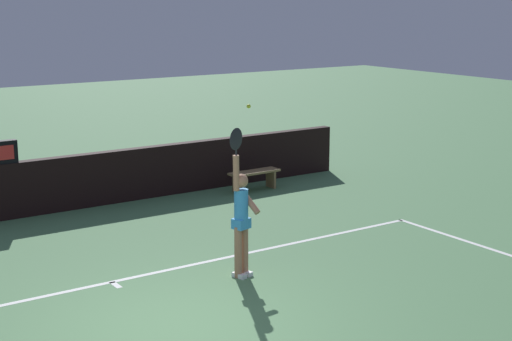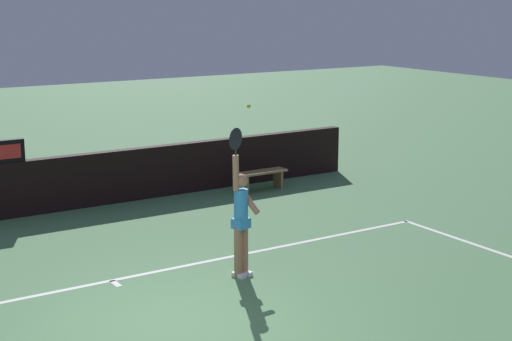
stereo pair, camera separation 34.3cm
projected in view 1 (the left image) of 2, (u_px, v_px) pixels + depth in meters
The scene contains 5 objects.
ground_plane at pixel (178, 329), 10.37m from camera, with size 60.00×60.00×0.00m, color #508051.
back_wall at pixel (19, 190), 15.57m from camera, with size 15.71×0.23×1.13m.
tennis_player at pixel (241, 216), 12.13m from camera, with size 0.50×0.45×2.40m.
tennis_ball at pixel (249, 106), 11.97m from camera, with size 0.06×0.06×0.06m.
courtside_bench_near at pixel (254, 176), 17.80m from camera, with size 1.24×0.38×0.45m.
Camera 1 is at (-4.55, -8.60, 4.29)m, focal length 55.00 mm.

